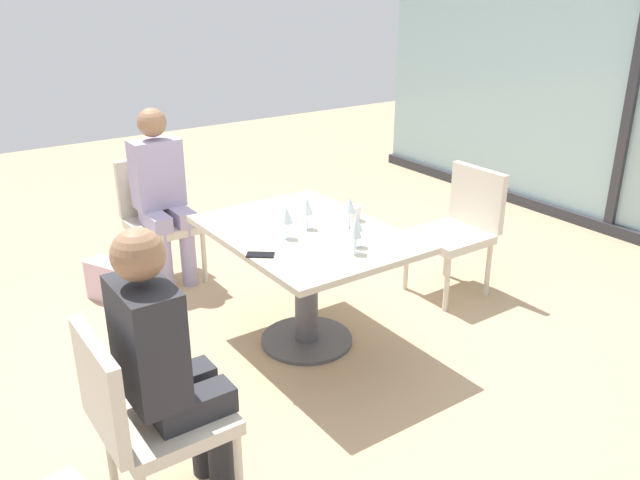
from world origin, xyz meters
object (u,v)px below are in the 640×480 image
(chair_side_end, at_px, (158,212))
(chair_near_window, at_px, (460,224))
(chair_front_right, at_px, (144,412))
(wine_glass_4, at_px, (356,223))
(dining_table_main, at_px, (306,260))
(person_front_right, at_px, (165,359))
(wine_glass_3, at_px, (287,216))
(handbag_1, at_px, (109,280))
(person_side_end, at_px, (161,189))
(wine_glass_2, at_px, (307,207))
(wine_glass_1, at_px, (355,230))
(wine_glass_0, at_px, (350,205))
(coffee_cup, at_px, (355,213))
(cell_phone_on_table, at_px, (260,255))

(chair_side_end, xyz_separation_m, chair_near_window, (1.43, 1.62, 0.00))
(chair_front_right, distance_m, wine_glass_4, 1.49)
(dining_table_main, distance_m, person_front_right, 1.41)
(wine_glass_3, relative_size, handbag_1, 0.62)
(person_side_end, xyz_separation_m, wine_glass_3, (1.35, 0.19, 0.16))
(wine_glass_2, xyz_separation_m, wine_glass_3, (0.06, -0.17, 0.00))
(person_side_end, height_order, wine_glass_1, person_side_end)
(chair_side_end, relative_size, wine_glass_3, 4.70)
(chair_side_end, distance_m, person_side_end, 0.23)
(chair_front_right, bearing_deg, wine_glass_0, 113.96)
(person_front_right, bearing_deg, wine_glass_2, 123.47)
(person_side_end, xyz_separation_m, coffee_cup, (1.33, 0.68, 0.08))
(chair_side_end, bearing_deg, cell_phone_on_table, -1.95)
(dining_table_main, bearing_deg, chair_near_window, 90.00)
(wine_glass_2, distance_m, wine_glass_4, 0.38)
(wine_glass_1, relative_size, coffee_cup, 2.06)
(wine_glass_4, bearing_deg, handbag_1, -150.76)
(dining_table_main, relative_size, chair_front_right, 1.44)
(coffee_cup, bearing_deg, cell_phone_on_table, -78.98)
(person_side_end, bearing_deg, chair_side_end, -180.00)
(wine_glass_1, bearing_deg, wine_glass_3, -155.31)
(wine_glass_0, bearing_deg, wine_glass_4, -30.21)
(chair_near_window, relative_size, wine_glass_4, 4.70)
(chair_front_right, height_order, wine_glass_0, wine_glass_0)
(chair_near_window, xyz_separation_m, cell_phone_on_table, (0.16, -1.68, 0.24))
(wine_glass_4, distance_m, handbag_1, 1.97)
(chair_near_window, distance_m, person_side_end, 2.10)
(chair_side_end, height_order, handbag_1, chair_side_end)
(coffee_cup, bearing_deg, chair_side_end, -154.72)
(person_side_end, bearing_deg, person_front_right, -21.86)
(person_front_right, bearing_deg, chair_side_end, 159.14)
(handbag_1, bearing_deg, chair_near_window, 32.86)
(wine_glass_1, distance_m, handbag_1, 2.00)
(chair_front_right, xyz_separation_m, person_side_end, (-2.09, 0.95, 0.20))
(chair_side_end, bearing_deg, wine_glass_2, 14.74)
(wine_glass_1, height_order, wine_glass_4, same)
(coffee_cup, bearing_deg, person_side_end, -152.93)
(wine_glass_2, bearing_deg, coffee_cup, 82.08)
(wine_glass_2, distance_m, coffee_cup, 0.33)
(wine_glass_0, distance_m, wine_glass_1, 0.39)
(wine_glass_0, distance_m, wine_glass_4, 0.30)
(wine_glass_3, bearing_deg, wine_glass_2, 108.30)
(person_side_end, bearing_deg, cell_phone_on_table, -2.09)
(wine_glass_1, height_order, handbag_1, wine_glass_1)
(chair_near_window, height_order, cell_phone_on_table, chair_near_window)
(person_front_right, relative_size, cell_phone_on_table, 8.75)
(chair_side_end, height_order, wine_glass_1, wine_glass_1)
(dining_table_main, bearing_deg, chair_front_right, -59.11)
(chair_front_right, relative_size, wine_glass_0, 4.70)
(chair_side_end, distance_m, wine_glass_4, 1.86)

